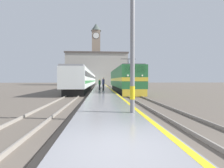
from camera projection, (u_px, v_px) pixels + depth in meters
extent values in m
plane|color=#60564C|center=(102.00, 90.00, 33.87)|extent=(200.00, 200.00, 0.00)
cube|color=gray|center=(102.00, 90.00, 28.88)|extent=(3.05, 140.00, 0.42)
cube|color=yellow|center=(111.00, 89.00, 28.97)|extent=(0.20, 140.00, 0.00)
cube|color=#60564C|center=(123.00, 91.00, 29.13)|extent=(2.84, 140.00, 0.02)
cube|color=gray|center=(118.00, 91.00, 29.07)|extent=(0.07, 140.00, 0.14)
cube|color=gray|center=(127.00, 91.00, 29.18)|extent=(0.07, 140.00, 0.14)
cube|color=#60564C|center=(81.00, 92.00, 28.63)|extent=(2.83, 140.00, 0.02)
cube|color=gray|center=(77.00, 91.00, 28.57)|extent=(0.07, 140.00, 0.14)
cube|color=gray|center=(85.00, 91.00, 28.68)|extent=(0.07, 140.00, 0.14)
cube|color=black|center=(123.00, 89.00, 28.08)|extent=(2.46, 16.77, 0.90)
cube|color=#286B38|center=(123.00, 78.00, 28.04)|extent=(2.90, 18.22, 2.72)
cube|color=gold|center=(123.00, 80.00, 28.04)|extent=(2.92, 18.24, 0.44)
cube|color=gold|center=(135.00, 93.00, 19.14)|extent=(2.75, 0.30, 0.81)
cube|color=black|center=(135.00, 69.00, 18.99)|extent=(2.32, 0.12, 0.80)
sphere|color=white|center=(128.00, 75.00, 18.91)|extent=(0.20, 0.20, 0.20)
sphere|color=white|center=(142.00, 76.00, 19.03)|extent=(0.20, 0.20, 0.20)
cube|color=#4C4C51|center=(124.00, 69.00, 28.01)|extent=(2.61, 17.31, 0.12)
cylinder|color=#333333|center=(129.00, 62.00, 23.10)|extent=(0.06, 0.63, 1.03)
cylinder|color=#333333|center=(128.00, 63.00, 23.80)|extent=(0.06, 0.63, 1.03)
cube|color=#262626|center=(128.00, 59.00, 23.44)|extent=(2.03, 0.08, 0.06)
cube|color=black|center=(87.00, 86.00, 43.48)|extent=(2.47, 47.91, 0.90)
cube|color=silver|center=(87.00, 79.00, 43.45)|extent=(2.90, 49.90, 2.52)
cube|color=black|center=(87.00, 77.00, 43.44)|extent=(2.92, 48.90, 0.64)
cube|color=#338442|center=(87.00, 81.00, 43.46)|extent=(2.92, 48.90, 0.36)
cube|color=gray|center=(87.00, 74.00, 43.42)|extent=(2.67, 49.90, 0.20)
cylinder|color=gray|center=(133.00, 19.00, 7.82)|extent=(0.21, 0.21, 8.42)
cylinder|color=yellow|center=(132.00, 93.00, 7.90)|extent=(0.23, 0.23, 0.60)
cylinder|color=#23232D|center=(103.00, 88.00, 24.24)|extent=(0.26, 0.26, 0.86)
cylinder|color=navy|center=(103.00, 82.00, 24.22)|extent=(0.34, 0.34, 0.72)
sphere|color=tan|center=(103.00, 79.00, 24.21)|extent=(0.23, 0.23, 0.23)
cylinder|color=#23232D|center=(100.00, 87.00, 26.10)|extent=(0.26, 0.26, 0.78)
cylinder|color=#234C33|center=(100.00, 83.00, 26.08)|extent=(0.34, 0.34, 0.65)
sphere|color=tan|center=(100.00, 80.00, 26.07)|extent=(0.21, 0.21, 0.21)
cube|color=gray|center=(96.00, 58.00, 78.67)|extent=(3.69, 3.69, 24.05)
cylinder|color=black|center=(96.00, 36.00, 76.61)|extent=(2.88, 0.06, 2.88)
cylinder|color=white|center=(96.00, 36.00, 76.58)|extent=(2.58, 0.10, 2.58)
cone|color=#47514C|center=(96.00, 27.00, 78.37)|extent=(4.61, 4.61, 3.32)
cube|color=#A8A399|center=(97.00, 70.00, 68.06)|extent=(23.21, 7.50, 11.97)
cube|color=#564C47|center=(97.00, 54.00, 67.92)|extent=(23.81, 8.10, 0.50)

